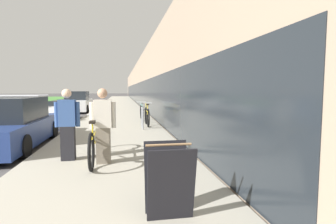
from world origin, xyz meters
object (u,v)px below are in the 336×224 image
object	(u,v)px
person_bystander	(68,125)
parked_sedan_curbside	(11,125)
sandwich_board_sign	(169,180)
parked_sedan_far	(78,103)
cruiser_bike_middle	(142,112)
vintage_roadster_curbside	(58,113)
cruiser_bike_nearest	(147,116)
person_rider	(103,126)
bike_rack_hoop	(142,116)
tandem_bicycle	(96,142)

from	to	relation	value
person_bystander	parked_sedan_curbside	xyz separation A→B (m)	(-2.02, 2.28, -0.27)
sandwich_board_sign	parked_sedan_far	world-z (taller)	parked_sedan_far
cruiser_bike_middle	vintage_roadster_curbside	xyz separation A→B (m)	(-4.36, 1.45, -0.07)
cruiser_bike_nearest	sandwich_board_sign	bearing A→B (deg)	-93.64
person_rider	parked_sedan_curbside	size ratio (longest dim) A/B	0.34
bike_rack_hoop	vintage_roadster_curbside	bearing A→B (deg)	133.12
person_rider	bike_rack_hoop	bearing A→B (deg)	75.86
tandem_bicycle	vintage_roadster_curbside	bearing A→B (deg)	107.33
person_bystander	vintage_roadster_curbside	distance (m)	9.07
sandwich_board_sign	parked_sedan_curbside	xyz separation A→B (m)	(-3.74, 5.18, 0.06)
person_rider	person_bystander	bearing A→B (deg)	153.87
vintage_roadster_curbside	parked_sedan_curbside	bearing A→B (deg)	-88.60
person_bystander	parked_sedan_curbside	distance (m)	3.06
person_rider	parked_sedan_curbside	xyz separation A→B (m)	(-2.80, 2.67, -0.28)
sandwich_board_sign	vintage_roadster_curbside	size ratio (longest dim) A/B	0.22
parked_sedan_curbside	parked_sedan_far	world-z (taller)	parked_sedan_far
cruiser_bike_nearest	cruiser_bike_middle	world-z (taller)	cruiser_bike_nearest
person_bystander	sandwich_board_sign	distance (m)	3.38
person_rider	cruiser_bike_nearest	world-z (taller)	person_rider
parked_sedan_far	vintage_roadster_curbside	bearing A→B (deg)	-90.86
tandem_bicycle	vintage_roadster_curbside	size ratio (longest dim) A/B	0.61
person_bystander	cruiser_bike_middle	distance (m)	7.67
tandem_bicycle	bike_rack_hoop	bearing A→B (deg)	72.71
tandem_bicycle	cruiser_bike_nearest	size ratio (longest dim) A/B	1.37
cruiser_bike_middle	parked_sedan_far	size ratio (longest dim) A/B	0.43
person_rider	bike_rack_hoop	xyz separation A→B (m)	(1.19, 4.74, -0.28)
cruiser_bike_middle	sandwich_board_sign	world-z (taller)	cruiser_bike_middle
bike_rack_hoop	cruiser_bike_nearest	distance (m)	0.89
cruiser_bike_nearest	sandwich_board_sign	size ratio (longest dim) A/B	1.97
person_bystander	cruiser_bike_middle	xyz separation A→B (m)	(2.18, 7.34, -0.40)
person_bystander	cruiser_bike_nearest	xyz separation A→B (m)	(2.23, 5.20, -0.38)
person_bystander	sandwich_board_sign	bearing A→B (deg)	-59.31
cruiser_bike_middle	tandem_bicycle	bearing A→B (deg)	-102.07
cruiser_bike_middle	sandwich_board_sign	size ratio (longest dim) A/B	1.97
parked_sedan_curbside	parked_sedan_far	bearing A→B (deg)	90.33
cruiser_bike_nearest	parked_sedan_far	size ratio (longest dim) A/B	0.43
cruiser_bike_nearest	bike_rack_hoop	bearing A→B (deg)	-107.21
person_rider	person_bystander	world-z (taller)	person_rider
parked_sedan_curbside	vintage_roadster_curbside	size ratio (longest dim) A/B	1.16
tandem_bicycle	person_bystander	distance (m)	0.71
tandem_bicycle	person_rider	distance (m)	0.53
tandem_bicycle	bike_rack_hoop	size ratio (longest dim) A/B	2.88
tandem_bicycle	vintage_roadster_curbside	distance (m)	9.29
bike_rack_hoop	sandwich_board_sign	bearing A→B (deg)	-92.01
person_rider	parked_sedan_curbside	world-z (taller)	person_rider
cruiser_bike_middle	vintage_roadster_curbside	size ratio (longest dim) A/B	0.44
person_rider	parked_sedan_far	size ratio (longest dim) A/B	0.38
cruiser_bike_nearest	parked_sedan_curbside	world-z (taller)	parked_sedan_curbside
person_rider	parked_sedan_curbside	bearing A→B (deg)	136.40
parked_sedan_curbside	parked_sedan_far	size ratio (longest dim) A/B	1.12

